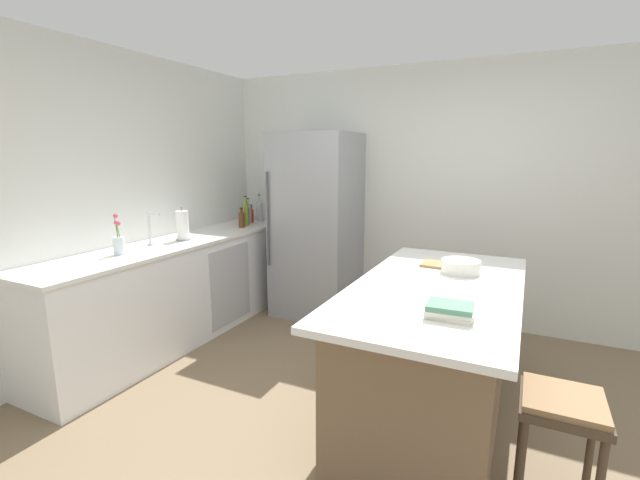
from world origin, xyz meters
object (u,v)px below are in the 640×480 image
Objects in this scene: refrigerator at (317,226)px; paper_towel_roll at (183,226)px; gin_bottle at (248,213)px; olive_oil_bottle at (246,214)px; sink_faucet at (151,228)px; hot_sauce_bottle at (252,215)px; vinegar_bottle at (247,215)px; cutting_board at (446,266)px; kitchen_island at (433,353)px; cookbook_stack at (450,311)px; bar_stool at (561,420)px; soda_bottle at (259,211)px; syrup_bottle at (242,219)px; flower_vase at (119,243)px; mixing_bowl at (461,267)px.

refrigerator is 6.21× the size of paper_towel_roll.
olive_oil_bottle is at bearing -61.53° from gin_bottle.
hot_sauce_bottle is at bearing 89.25° from sink_faucet.
cutting_board is (2.36, -0.85, -0.11)m from vinegar_bottle.
kitchen_island is 7.81× the size of cookbook_stack.
kitchen_island is 3.03× the size of bar_stool.
soda_bottle reaches higher than syrup_bottle.
flower_vase is (0.05, -0.37, -0.06)m from sink_faucet.
flower_vase is 1.85m from hot_sauce_bottle.
soda_bottle reaches higher than mixing_bowl.
bar_stool is 2.48× the size of mixing_bowl.
kitchen_island is 0.66m from cutting_board.
olive_oil_bottle is (-3.02, 1.78, 0.55)m from bar_stool.
mixing_bowl reaches higher than cutting_board.
soda_bottle is 1.22× the size of mixing_bowl.
kitchen_island is 7.43× the size of vinegar_bottle.
gin_bottle is 1.10× the size of vinegar_bottle.
cookbook_stack is (2.48, -1.67, -0.07)m from syrup_bottle.
sink_faucet is 0.87× the size of cutting_board.
sink_faucet is 1.14× the size of vinegar_bottle.
bar_stool is 1.87× the size of cutting_board.
bar_stool is 3.25m from paper_towel_roll.
soda_bottle is 1.47× the size of syrup_bottle.
refrigerator is 7.74× the size of cookbook_stack.
mixing_bowl is (2.47, -0.98, -0.07)m from vinegar_bottle.
bar_stool is 2.15× the size of sink_faucet.
hot_sauce_bottle is at bearing 108.69° from syrup_bottle.
bar_stool is 1.16m from mixing_bowl.
kitchen_island is 0.74m from cookbook_stack.
cookbook_stack is at bearing -72.90° from kitchen_island.
flower_vase is at bearing -92.15° from paper_towel_roll.
refrigerator is 0.87m from soda_bottle.
syrup_bottle is at bearing -71.31° from hot_sauce_bottle.
vinegar_bottle reaches higher than hot_sauce_bottle.
flower_vase is at bearing -93.65° from syrup_bottle.
sink_faucet is 1.31m from vinegar_bottle.
syrup_bottle is (-3.01, 1.69, 0.50)m from bar_stool.
sink_faucet is 2.57m from mixing_bowl.
refrigerator is 0.89m from hot_sauce_bottle.
cookbook_stack is at bearing -48.84° from refrigerator.
flower_vase is 1.26× the size of mixing_bowl.
olive_oil_bottle is at bearing 152.11° from kitchen_island.
gin_bottle is at bearing -98.09° from soda_bottle.
mixing_bowl is at bearing -18.32° from syrup_bottle.
refrigerator is at bearing 131.16° from cookbook_stack.
paper_towel_roll reaches higher than cutting_board.
refrigerator is 6.12× the size of soda_bottle.
vinegar_bottle is at bearing -86.59° from soda_bottle.
paper_towel_roll is (0.03, 0.68, 0.04)m from flower_vase.
mixing_bowl is (2.49, -1.27, -0.09)m from soda_bottle.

